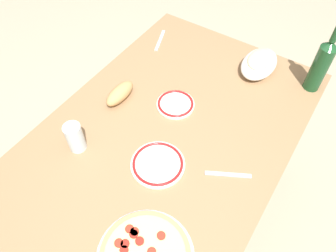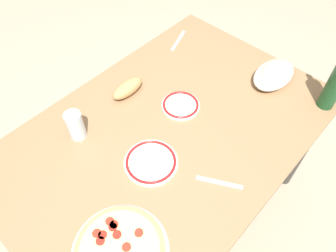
% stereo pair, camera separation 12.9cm
% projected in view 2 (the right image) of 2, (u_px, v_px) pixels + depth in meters
% --- Properties ---
extents(ground_plane, '(8.00, 8.00, 0.00)m').
position_uv_depth(ground_plane, '(168.00, 208.00, 1.91)').
color(ground_plane, tan).
rests_on(ground_plane, ground).
extents(dining_table, '(1.38, 0.93, 0.75)m').
position_uv_depth(dining_table, '(168.00, 147.00, 1.41)').
color(dining_table, '#93704C').
rests_on(dining_table, ground).
extents(pepperoni_pizza, '(0.31, 0.31, 0.03)m').
position_uv_depth(pepperoni_pizza, '(120.00, 250.00, 1.01)').
color(pepperoni_pizza, '#B7B7BC').
rests_on(pepperoni_pizza, dining_table).
extents(baked_pasta_dish, '(0.24, 0.15, 0.08)m').
position_uv_depth(baked_pasta_dish, '(274.00, 74.00, 1.46)').
color(baked_pasta_dish, white).
rests_on(baked_pasta_dish, dining_table).
extents(water_glass, '(0.07, 0.07, 0.13)m').
position_uv_depth(water_glass, '(75.00, 125.00, 1.25)').
color(water_glass, silver).
rests_on(water_glass, dining_table).
extents(side_plate_near, '(0.20, 0.20, 0.02)m').
position_uv_depth(side_plate_near, '(151.00, 162.00, 1.21)').
color(side_plate_near, white).
rests_on(side_plate_near, dining_table).
extents(side_plate_far, '(0.16, 0.16, 0.02)m').
position_uv_depth(side_plate_far, '(181.00, 105.00, 1.39)').
color(side_plate_far, white).
rests_on(side_plate_far, dining_table).
extents(bread_loaf, '(0.16, 0.07, 0.06)m').
position_uv_depth(bread_loaf, '(128.00, 88.00, 1.42)').
color(bread_loaf, tan).
rests_on(bread_loaf, dining_table).
extents(fork_left, '(0.09, 0.16, 0.00)m').
position_uv_depth(fork_left, '(219.00, 183.00, 1.17)').
color(fork_left, '#B7B7BC').
rests_on(fork_left, dining_table).
extents(fork_right, '(0.17, 0.07, 0.00)m').
position_uv_depth(fork_right, '(178.00, 41.00, 1.67)').
color(fork_right, '#B7B7BC').
rests_on(fork_right, dining_table).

